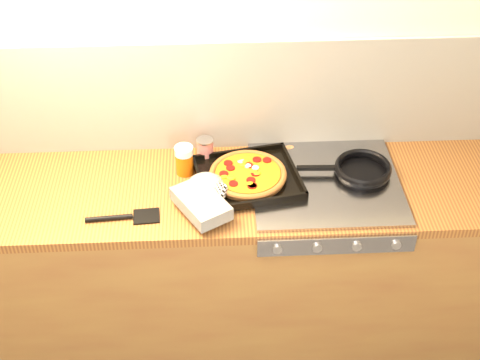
{
  "coord_description": "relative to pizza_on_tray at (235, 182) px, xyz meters",
  "views": [
    {
      "loc": [
        -0.01,
        -1.0,
        2.61
      ],
      "look_at": [
        0.1,
        1.08,
        0.95
      ],
      "focal_mm": 50.0,
      "sensor_mm": 36.0,
      "label": 1
    }
  ],
  "objects": [
    {
      "name": "room_shell",
      "position": [
        -0.08,
        0.31,
        0.21
      ],
      "size": [
        3.2,
        3.2,
        3.2
      ],
      "color": "white",
      "rests_on": "ground"
    },
    {
      "name": "counter_run",
      "position": [
        -0.08,
        0.02,
        -0.49
      ],
      "size": [
        3.2,
        0.62,
        0.9
      ],
      "color": "olive",
      "rests_on": "ground"
    },
    {
      "name": "stovetop",
      "position": [
        0.37,
        0.02,
        -0.04
      ],
      "size": [
        0.6,
        0.56,
        0.02
      ],
      "primitive_type": "cube",
      "color": "#939398",
      "rests_on": "counter_run"
    },
    {
      "name": "pizza_on_tray",
      "position": [
        0.0,
        0.0,
        0.0
      ],
      "size": [
        0.54,
        0.53,
        0.07
      ],
      "color": "black",
      "rests_on": "stovetop"
    },
    {
      "name": "frying_pan",
      "position": [
        0.52,
        0.06,
        -0.01
      ],
      "size": [
        0.39,
        0.24,
        0.04
      ],
      "color": "black",
      "rests_on": "stovetop"
    },
    {
      "name": "tomato_can",
      "position": [
        -0.12,
        0.21,
        0.01
      ],
      "size": [
        0.08,
        0.08,
        0.1
      ],
      "color": "#AA0D1B",
      "rests_on": "counter_run"
    },
    {
      "name": "juice_glass",
      "position": [
        -0.2,
        0.13,
        0.02
      ],
      "size": [
        0.08,
        0.08,
        0.13
      ],
      "color": "#D05A0C",
      "rests_on": "counter_run"
    },
    {
      "name": "wooden_spoon",
      "position": [
        0.16,
        0.23,
        -0.03
      ],
      "size": [
        0.29,
        0.12,
        0.02
      ],
      "color": "#9F6943",
      "rests_on": "counter_run"
    },
    {
      "name": "black_spatula",
      "position": [
        -0.43,
        -0.15,
        -0.04
      ],
      "size": [
        0.28,
        0.09,
        0.02
      ],
      "color": "black",
      "rests_on": "counter_run"
    }
  ]
}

